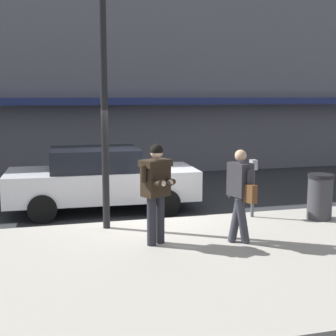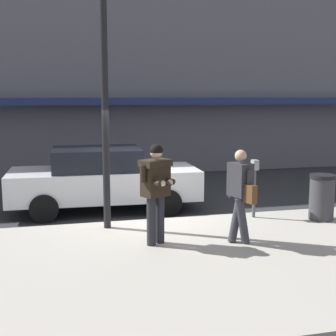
{
  "view_description": "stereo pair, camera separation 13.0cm",
  "coord_description": "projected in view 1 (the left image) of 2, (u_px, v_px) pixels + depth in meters",
  "views": [
    {
      "loc": [
        -2.15,
        -9.8,
        2.76
      ],
      "look_at": [
        -0.02,
        -1.78,
        1.49
      ],
      "focal_mm": 50.0,
      "sensor_mm": 36.0,
      "label": 1
    },
    {
      "loc": [
        -2.02,
        -9.84,
        2.76
      ],
      "look_at": [
        -0.02,
        -1.78,
        1.49
      ],
      "focal_mm": 50.0,
      "sensor_mm": 36.0,
      "label": 2
    }
  ],
  "objects": [
    {
      "name": "storefront_facade",
      "position": [
        125.0,
        31.0,
        17.9
      ],
      "size": [
        28.0,
        4.7,
        10.48
      ],
      "color": "slate",
      "rests_on": "ground"
    },
    {
      "name": "parking_meter",
      "position": [
        253.0,
        180.0,
        10.17
      ],
      "size": [
        0.12,
        0.18,
        1.27
      ],
      "color": "#4C4C51",
      "rests_on": "sidewalk"
    },
    {
      "name": "trash_bin",
      "position": [
        320.0,
        196.0,
        10.05
      ],
      "size": [
        0.55,
        0.55,
        0.98
      ],
      "color": "#38383D",
      "rests_on": "sidewalk"
    },
    {
      "name": "parked_sedan_mid",
      "position": [
        101.0,
        179.0,
        11.31
      ],
      "size": [
        4.57,
        2.07,
        1.54
      ],
      "color": "silver",
      "rests_on": "ground"
    },
    {
      "name": "man_texting_on_phone",
      "position": [
        156.0,
        183.0,
        8.22
      ],
      "size": [
        0.62,
        0.65,
        1.81
      ],
      "color": "#23232B",
      "rests_on": "sidewalk"
    },
    {
      "name": "sidewalk",
      "position": [
        243.0,
        258.0,
        7.85
      ],
      "size": [
        32.0,
        5.3,
        0.14
      ],
      "primitive_type": "cube",
      "color": "#A8A399",
      "rests_on": "ground"
    },
    {
      "name": "curb_paint_line",
      "position": [
        191.0,
        219.0,
        10.63
      ],
      "size": [
        28.0,
        0.12,
        0.01
      ],
      "primitive_type": "cube",
      "color": "silver",
      "rests_on": "ground"
    },
    {
      "name": "ground_plane",
      "position": [
        148.0,
        223.0,
        10.33
      ],
      "size": [
        80.0,
        80.0,
        0.0
      ],
      "primitive_type": "plane",
      "color": "#2B2D30"
    },
    {
      "name": "pedestrian_with_bag",
      "position": [
        240.0,
        190.0,
        8.33
      ],
      "size": [
        0.41,
        0.71,
        1.7
      ],
      "color": "#33333D",
      "rests_on": "sidewalk"
    },
    {
      "name": "street_lamp_post",
      "position": [
        104.0,
        77.0,
        8.98
      ],
      "size": [
        0.36,
        0.36,
        4.88
      ],
      "color": "black",
      "rests_on": "sidewalk"
    }
  ]
}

